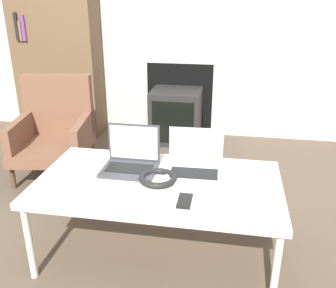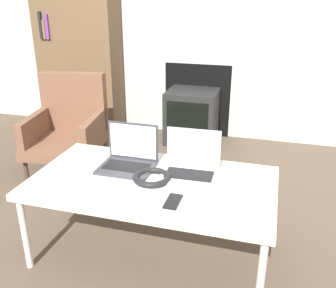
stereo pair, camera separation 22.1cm
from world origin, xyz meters
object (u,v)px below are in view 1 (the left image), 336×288
laptop_right (195,164)px  tv (176,116)px  phone (185,201)px  armchair (55,128)px  laptop_left (131,159)px  headphones (157,178)px

laptop_right → tv: laptop_right is taller
phone → armchair: size_ratio=0.18×
laptop_right → armchair: armchair is taller
laptop_right → phone: 0.32m
laptop_left → phone: laptop_left is taller
laptop_left → laptop_right: same height
laptop_left → tv: 1.62m
phone → tv: 1.95m
headphones → armchair: armchair is taller
laptop_left → headphones: size_ratio=1.48×
laptop_right → phone: size_ratio=2.26×
laptop_left → armchair: (-0.84, 0.77, -0.14)m
headphones → phone: (0.17, -0.18, -0.01)m
phone → armchair: bearing=137.6°
laptop_right → phone: bearing=-94.3°
laptop_right → tv: bearing=100.3°
laptop_right → laptop_left: bearing=178.0°
laptop_left → armchair: size_ratio=0.39×
armchair → laptop_right: bearing=-41.5°
phone → tv: tv is taller
phone → tv: (-0.34, 1.91, -0.21)m
tv → armchair: 1.19m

